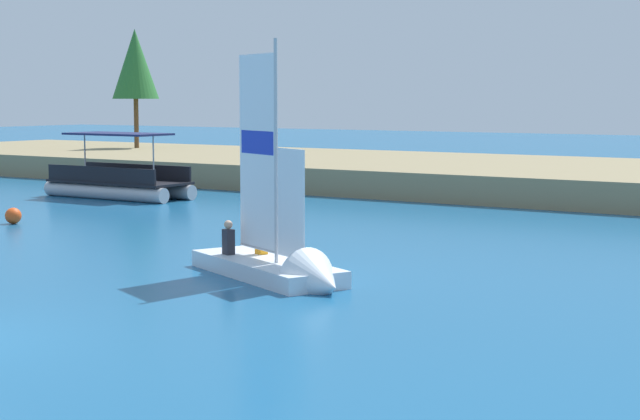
# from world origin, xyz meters

# --- Properties ---
(shore_bank) EXTENTS (80.00, 14.30, 1.11)m
(shore_bank) POSITION_xyz_m (0.00, 31.75, 0.56)
(shore_bank) COLOR #897A56
(shore_bank) RESTS_ON ground
(shoreline_tree_left) EXTENTS (2.66, 2.66, 6.80)m
(shoreline_tree_left) POSITION_xyz_m (-26.66, 33.56, 5.90)
(shoreline_tree_left) COLOR brown
(shoreline_tree_left) RESTS_ON shore_bank
(sailboat) EXTENTS (5.25, 3.45, 5.76)m
(sailboat) POSITION_xyz_m (1.80, 7.77, 0.36)
(sailboat) COLOR silver
(sailboat) RESTS_ON ground
(pontoon_boat) EXTENTS (6.27, 2.26, 2.60)m
(pontoon_boat) POSITION_xyz_m (-14.64, 19.65, 0.65)
(pontoon_boat) COLOR #B2B2B7
(pontoon_boat) RESTS_ON ground
(channel_buoy) EXTENTS (0.52, 0.52, 0.52)m
(channel_buoy) POSITION_xyz_m (-11.44, 11.58, 0.26)
(channel_buoy) COLOR #E54C19
(channel_buoy) RESTS_ON ground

